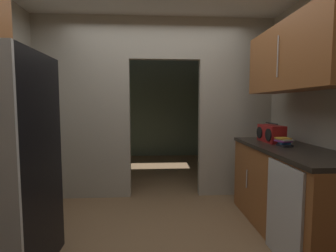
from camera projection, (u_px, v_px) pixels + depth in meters
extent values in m
plane|color=brown|center=(158.00, 248.00, 2.41)|extent=(20.00, 20.00, 0.00)
cube|color=#ADA899|center=(83.00, 109.00, 3.63)|extent=(1.34, 0.12, 2.62)
cube|color=#ADA899|center=(235.00, 109.00, 3.77)|extent=(1.08, 0.12, 2.62)
cube|color=#ADA899|center=(165.00, 39.00, 3.62)|extent=(1.03, 0.12, 0.60)
cube|color=slate|center=(154.00, 107.00, 6.70)|extent=(3.44, 0.10, 2.62)
cube|color=slate|center=(73.00, 108.00, 5.10)|extent=(0.10, 3.02, 2.62)
cube|color=slate|center=(234.00, 108.00, 5.30)|extent=(0.10, 3.02, 2.62)
cube|color=brown|center=(290.00, 193.00, 2.65)|extent=(0.62, 1.68, 0.88)
cube|color=black|center=(291.00, 149.00, 2.61)|extent=(0.66, 1.68, 0.04)
cylinder|color=#B7BABC|center=(277.00, 203.00, 2.26)|extent=(0.01, 0.01, 0.22)
cylinder|color=#B7BABC|center=(247.00, 179.00, 2.99)|extent=(0.01, 0.01, 0.22)
cube|color=#B7BABC|center=(283.00, 214.00, 2.16)|extent=(0.02, 0.56, 0.86)
cube|color=brown|center=(295.00, 57.00, 2.53)|extent=(0.34, 1.51, 0.69)
cylinder|color=#B7BABC|center=(278.00, 56.00, 2.52)|extent=(0.01, 0.01, 0.41)
cube|color=maroon|center=(271.00, 134.00, 2.99)|extent=(0.17, 0.40, 0.20)
cylinder|color=#262626|center=(272.00, 123.00, 2.98)|extent=(0.02, 0.28, 0.02)
cylinder|color=black|center=(268.00, 135.00, 2.86)|extent=(0.01, 0.14, 0.14)
cylinder|color=black|center=(259.00, 132.00, 3.10)|extent=(0.01, 0.14, 0.14)
cube|color=black|center=(285.00, 145.00, 2.69)|extent=(0.12, 0.15, 0.02)
cube|color=#2D609E|center=(284.00, 143.00, 2.69)|extent=(0.12, 0.13, 0.03)
cube|color=#8C3893|center=(283.00, 141.00, 2.69)|extent=(0.15, 0.17, 0.01)
cube|color=beige|center=(285.00, 140.00, 2.69)|extent=(0.14, 0.16, 0.01)
cube|color=gold|center=(283.00, 138.00, 2.69)|extent=(0.14, 0.14, 0.01)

